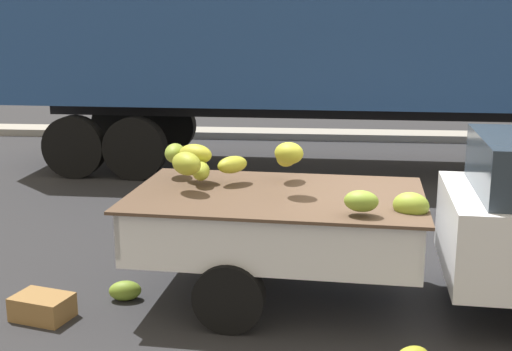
{
  "coord_description": "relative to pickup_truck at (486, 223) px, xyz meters",
  "views": [
    {
      "loc": [
        -0.93,
        -6.49,
        2.76
      ],
      "look_at": [
        -1.55,
        0.25,
        1.15
      ],
      "focal_mm": 47.4,
      "sensor_mm": 36.0,
      "label": 1
    }
  ],
  "objects": [
    {
      "name": "pickup_truck",
      "position": [
        0.0,
        0.0,
        0.0
      ],
      "size": [
        5.08,
        2.06,
        1.7
      ],
      "rotation": [
        0.0,
        0.0,
        -0.07
      ],
      "color": "white",
      "rests_on": "ground"
    },
    {
      "name": "ground",
      "position": [
        -0.65,
        0.33,
        -0.88
      ],
      "size": [
        220.0,
        220.0,
        0.0
      ],
      "primitive_type": "plane",
      "color": "#28282B"
    },
    {
      "name": "produce_crate",
      "position": [
        -4.1,
        -0.53,
        -0.77
      ],
      "size": [
        0.59,
        0.48,
        0.23
      ],
      "primitive_type": "cube",
      "rotation": [
        0.0,
        0.0,
        -0.26
      ],
      "color": "olive",
      "rests_on": "ground"
    },
    {
      "name": "fallen_banana_bunch_near_tailgate",
      "position": [
        -3.44,
        -0.06,
        -0.78
      ],
      "size": [
        0.35,
        0.27,
        0.2
      ],
      "primitive_type": "ellipsoid",
      "rotation": [
        0.0,
        0.0,
        3.34
      ],
      "color": "olive",
      "rests_on": "ground"
    },
    {
      "name": "curb_strip",
      "position": [
        -0.65,
        9.23,
        -0.8
      ],
      "size": [
        80.0,
        0.8,
        0.16
      ],
      "primitive_type": "cube",
      "color": "gray",
      "rests_on": "ground"
    },
    {
      "name": "semi_trailer",
      "position": [
        -1.12,
        6.06,
        1.66
      ],
      "size": [
        12.06,
        2.91,
        3.95
      ],
      "rotation": [
        0.0,
        0.0,
        -0.03
      ],
      "color": "navy",
      "rests_on": "ground"
    }
  ]
}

